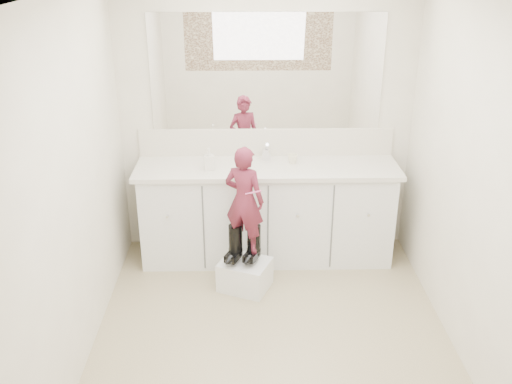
{
  "coord_description": "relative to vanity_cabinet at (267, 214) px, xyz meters",
  "views": [
    {
      "loc": [
        -0.19,
        -3.39,
        2.66
      ],
      "look_at": [
        -0.1,
        0.85,
        0.8
      ],
      "focal_mm": 40.0,
      "sensor_mm": 36.0,
      "label": 1
    }
  ],
  "objects": [
    {
      "name": "wall_front",
      "position": [
        0.0,
        -2.73,
        0.77
      ],
      "size": [
        2.6,
        0.0,
        2.6
      ],
      "primitive_type": "plane",
      "rotation": [
        -1.57,
        0.0,
        0.0
      ],
      "color": "beige",
      "rests_on": "floor"
    },
    {
      "name": "wall_right",
      "position": [
        1.3,
        -1.23,
        0.78
      ],
      "size": [
        0.0,
        3.0,
        3.0
      ],
      "primitive_type": "plane",
      "rotation": [
        1.57,
        0.0,
        -1.57
      ],
      "color": "beige",
      "rests_on": "floor"
    },
    {
      "name": "step_stool",
      "position": [
        -0.2,
        -0.54,
        -0.3
      ],
      "size": [
        0.48,
        0.45,
        0.25
      ],
      "primitive_type": "cube",
      "rotation": [
        0.0,
        0.0,
        -0.41
      ],
      "color": "silver",
      "rests_on": "floor"
    },
    {
      "name": "toddler",
      "position": [
        -0.2,
        -0.52,
        0.37
      ],
      "size": [
        0.38,
        0.33,
        0.89
      ],
      "primitive_type": "imported",
      "rotation": [
        0.0,
        0.0,
        2.73
      ],
      "color": "#962E45",
      "rests_on": "step_stool"
    },
    {
      "name": "dot_panel",
      "position": [
        0.0,
        -2.71,
        1.22
      ],
      "size": [
        2.0,
        0.01,
        1.2
      ],
      "primitive_type": "cube",
      "color": "#472819",
      "rests_on": "wall_front"
    },
    {
      "name": "boot_right",
      "position": [
        -0.12,
        -0.52,
        -0.02
      ],
      "size": [
        0.19,
        0.24,
        0.32
      ],
      "primitive_type": null,
      "rotation": [
        0.0,
        0.0,
        -0.41
      ],
      "color": "black",
      "rests_on": "step_stool"
    },
    {
      "name": "floor",
      "position": [
        0.0,
        -1.23,
        -0.42
      ],
      "size": [
        3.0,
        3.0,
        0.0
      ],
      "primitive_type": "plane",
      "color": "#887A59",
      "rests_on": "ground"
    },
    {
      "name": "backsplash",
      "position": [
        0.0,
        0.26,
        0.59
      ],
      "size": [
        2.28,
        0.03,
        0.25
      ],
      "primitive_type": "cube",
      "color": "beige",
      "rests_on": "countertop"
    },
    {
      "name": "wall_left",
      "position": [
        -1.3,
        -1.23,
        0.78
      ],
      "size": [
        0.0,
        3.0,
        3.0
      ],
      "primitive_type": "plane",
      "rotation": [
        1.57,
        0.0,
        1.57
      ],
      "color": "beige",
      "rests_on": "floor"
    },
    {
      "name": "countertop",
      "position": [
        0.0,
        -0.01,
        0.45
      ],
      "size": [
        2.28,
        0.58,
        0.04
      ],
      "primitive_type": "cube",
      "color": "beige",
      "rests_on": "vanity_cabinet"
    },
    {
      "name": "wall_back",
      "position": [
        0.0,
        0.27,
        0.77
      ],
      "size": [
        2.6,
        0.0,
        2.6
      ],
      "primitive_type": "plane",
      "rotation": [
        1.57,
        0.0,
        0.0
      ],
      "color": "beige",
      "rests_on": "floor"
    },
    {
      "name": "faucet",
      "position": [
        0.0,
        0.15,
        0.52
      ],
      "size": [
        0.08,
        0.08,
        0.1
      ],
      "primitive_type": "cylinder",
      "color": "silver",
      "rests_on": "countertop"
    },
    {
      "name": "vanity_cabinet",
      "position": [
        0.0,
        0.0,
        0.0
      ],
      "size": [
        2.2,
        0.55,
        0.85
      ],
      "primitive_type": "cube",
      "color": "silver",
      "rests_on": "floor"
    },
    {
      "name": "boot_left",
      "position": [
        -0.27,
        -0.52,
        -0.02
      ],
      "size": [
        0.19,
        0.24,
        0.32
      ],
      "primitive_type": null,
      "rotation": [
        0.0,
        0.0,
        -0.41
      ],
      "color": "black",
      "rests_on": "step_stool"
    },
    {
      "name": "soap_bottle",
      "position": [
        -0.5,
        -0.08,
        0.56
      ],
      "size": [
        0.09,
        0.1,
        0.19
      ],
      "primitive_type": "imported",
      "rotation": [
        0.0,
        0.0,
        0.12
      ],
      "color": "silver",
      "rests_on": "countertop"
    },
    {
      "name": "mirror",
      "position": [
        0.0,
        0.26,
        1.22
      ],
      "size": [
        2.0,
        0.02,
        1.0
      ],
      "primitive_type": "cube",
      "color": "white",
      "rests_on": "wall_back"
    },
    {
      "name": "toothbrush",
      "position": [
        -0.13,
        -0.6,
        0.47
      ],
      "size": [
        0.13,
        0.06,
        0.06
      ],
      "primitive_type": "cylinder",
      "rotation": [
        0.0,
        1.22,
        -0.41
      ],
      "color": "pink",
      "rests_on": "toddler"
    },
    {
      "name": "cup",
      "position": [
        0.22,
        0.05,
        0.51
      ],
      "size": [
        0.1,
        0.1,
        0.08
      ],
      "primitive_type": "imported",
      "rotation": [
        0.0,
        0.0,
        -0.14
      ],
      "color": "#F0E8C0",
      "rests_on": "countertop"
    }
  ]
}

